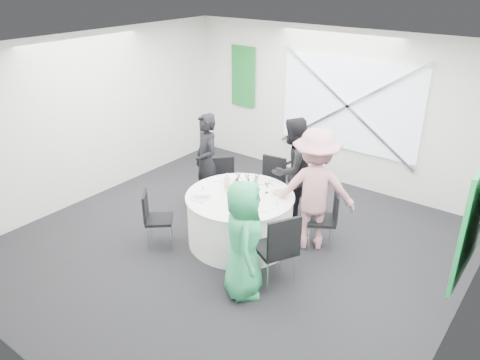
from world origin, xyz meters
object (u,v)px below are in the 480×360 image
Objects in this scene: chair_front_right at (279,245)px; person_man_back at (292,169)px; person_woman_pink at (314,190)px; clear_water_bottle at (227,184)px; person_woman_green at (244,240)px; chair_back at (271,181)px; chair_front_left at (154,215)px; chair_back_right at (327,215)px; banquet_table at (240,218)px; chair_back_left at (225,179)px; person_man_back_left at (206,162)px; green_water_bottle at (255,190)px.

person_man_back is at bearing -124.78° from chair_front_right.
person_woman_pink is 1.25m from clear_water_bottle.
chair_back is at bearing -14.33° from person_woman_green.
chair_front_left is (-1.96, -0.25, -0.12)m from chair_front_right.
chair_back_right is 3.17× the size of clear_water_bottle.
chair_back_left reaches higher than banquet_table.
chair_front_left is 0.47× the size of person_woman_pink.
person_man_back reaches higher than person_woman_green.
chair_front_left is 0.50× the size of person_man_back.
person_man_back is at bearing -69.39° from person_woman_pink.
person_woman_green is (1.65, -1.69, 0.28)m from chair_back_left.
clear_water_bottle is at bearing -178.97° from banquet_table.
banquet_table is 1.18m from chair_front_right.
chair_back is 0.62× the size of person_woman_green.
person_man_back_left is at bearing -89.00° from chair_front_right.
person_woman_pink reaches higher than person_woman_green.
banquet_table is 1.88× the size of chair_back_left.
person_woman_green reaches higher than chair_front_left.
chair_front_left is at bearing -84.99° from chair_back_right.
person_woman_green is (-0.27, -0.37, 0.15)m from chair_front_right.
person_man_back is 1.04m from green_water_bottle.
person_man_back is (0.35, 0.06, 0.28)m from chair_back.
chair_back is at bearing -64.17° from chair_front_left.
chair_back_left is 2.56× the size of green_water_bottle.
chair_back_left is at bearing -169.07° from chair_back.
person_woman_pink is at bearing -44.59° from person_woman_green.
clear_water_bottle is at bearing -82.04° from chair_front_left.
green_water_bottle reaches higher than banquet_table.
clear_water_bottle is at bearing -94.56° from chair_back_right.
banquet_table is 1.18m from chair_back_left.
person_woman_green is at bearing -61.72° from green_water_bottle.
chair_front_left is 1.42m from person_man_back_left.
clear_water_bottle is at bearing 7.80° from person_woman_green.
person_woman_pink reaches higher than banquet_table.
chair_front_left is at bearing -20.56° from person_man_back.
chair_back_right is at bearing 177.44° from person_woman_pink.
banquet_table is at bearing 1.03° from clear_water_bottle.
person_woman_green is at bearing -95.22° from chair_back_left.
person_man_back_left reaches higher than chair_back.
chair_front_left is (-0.79, -1.84, -0.07)m from chair_back.
clear_water_bottle is (-0.43, -1.09, 0.03)m from person_man_back.
chair_back_left is at bearing -63.25° from person_man_back.
person_woman_green is at bearing -11.76° from person_man_back_left.
banquet_table is 5.64× the size of clear_water_bottle.
green_water_bottle is (-0.84, -0.59, 0.38)m from chair_back_right.
person_woman_green reaches higher than chair_front_right.
green_water_bottle reaches higher than chair_back.
chair_front_right is 1.98m from chair_front_left.
chair_back_left is (-0.90, 0.76, 0.10)m from banquet_table.
chair_back is at bearing -138.36° from chair_back_right.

